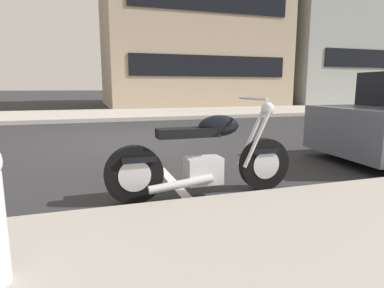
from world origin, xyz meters
TOP-DOWN VIEW (x-y plane):
  - ground_plane at (0.00, 0.00)m, footprint 260.00×260.00m
  - sidewalk_far_curb at (12.00, 6.87)m, footprint 120.00×5.00m
  - parking_stall_stripe at (0.00, -3.77)m, footprint 0.12×2.20m
  - parked_motorcycle at (0.22, -4.06)m, footprint 2.16×0.62m
  - townhouse_mid_block at (5.34, 14.67)m, footprint 10.37×11.08m
  - townhouse_far_uphill at (18.67, 14.59)m, footprint 14.50×10.90m

SIDE VIEW (x-z plane):
  - ground_plane at x=0.00m, z-range 0.00..0.00m
  - parking_stall_stripe at x=0.00m, z-range 0.00..0.01m
  - sidewalk_far_curb at x=12.00m, z-range 0.00..0.14m
  - parked_motorcycle at x=0.22m, z-range -0.13..0.98m
  - townhouse_mid_block at x=5.34m, z-range 0.00..10.58m
  - townhouse_far_uphill at x=18.67m, z-range 0.00..13.55m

